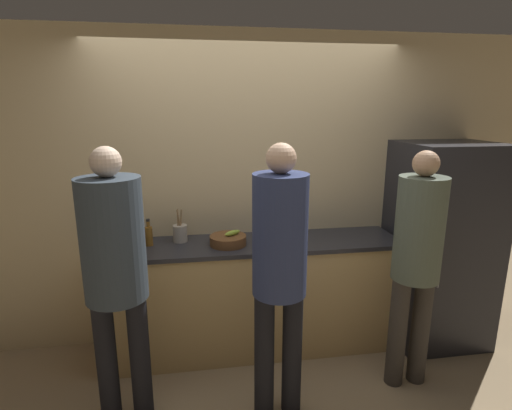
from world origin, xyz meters
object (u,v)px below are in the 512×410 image
at_px(refrigerator, 440,244).
at_px(person_right, 417,254).
at_px(person_left, 115,263).
at_px(bottle_amber, 149,235).
at_px(utensil_crock, 180,233).
at_px(cup_white, 125,250).
at_px(fruit_bowl, 228,240).
at_px(person_center, 280,262).

height_order(refrigerator, person_right, person_right).
height_order(person_left, bottle_amber, person_left).
distance_m(utensil_crock, cup_white, 0.47).
relative_size(fruit_bowl, cup_white, 2.86).
distance_m(person_right, cup_white, 2.07).
relative_size(person_left, person_center, 0.99).
bearing_deg(person_center, refrigerator, 23.88).
bearing_deg(person_right, utensil_crock, 156.20).
bearing_deg(utensil_crock, fruit_bowl, -20.38).
height_order(person_left, cup_white, person_left).
bearing_deg(bottle_amber, cup_white, -125.03).
height_order(utensil_crock, bottle_amber, utensil_crock).
bearing_deg(fruit_bowl, refrigerator, -1.06).
height_order(person_center, cup_white, person_center).
bearing_deg(cup_white, person_center, -30.17).
relative_size(person_right, cup_white, 17.27).
distance_m(person_left, fruit_bowl, 0.97).
bearing_deg(utensil_crock, bottle_amber, -165.98).
bearing_deg(utensil_crock, refrigerator, -4.52).
distance_m(refrigerator, fruit_bowl, 1.81).
bearing_deg(utensil_crock, person_center, -53.85).
height_order(refrigerator, fruit_bowl, refrigerator).
distance_m(fruit_bowl, cup_white, 0.77).
bearing_deg(person_center, person_right, 8.00).
relative_size(refrigerator, fruit_bowl, 6.03).
bearing_deg(refrigerator, bottle_amber, 177.32).
bearing_deg(person_right, bottle_amber, 160.54).
bearing_deg(person_right, cup_white, 167.45).
height_order(person_center, person_right, person_center).
height_order(person_left, person_right, person_left).
xyz_separation_m(person_center, person_right, (1.00, 0.14, -0.06)).
xyz_separation_m(person_left, cup_white, (-0.02, 0.48, -0.09)).
relative_size(utensil_crock, bottle_amber, 1.26).
bearing_deg(person_center, bottle_amber, 137.23).
xyz_separation_m(person_right, fruit_bowl, (-1.26, 0.58, -0.03)).
height_order(refrigerator, person_left, person_left).
height_order(person_left, fruit_bowl, person_left).
distance_m(person_left, bottle_amber, 0.71).
bearing_deg(person_left, cup_white, 92.38).
relative_size(person_right, utensil_crock, 6.41).
xyz_separation_m(person_left, bottle_amber, (0.13, 0.69, -0.06)).
bearing_deg(person_left, utensil_crock, 64.06).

